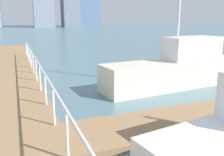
{
  "coord_description": "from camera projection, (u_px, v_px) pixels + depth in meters",
  "views": [
    {
      "loc": [
        -3.97,
        0.22,
        3.15
      ],
      "look_at": [
        -0.79,
        8.27,
        1.1
      ],
      "focal_mm": 39.37,
      "sensor_mm": 36.0,
      "label": 1
    }
  ],
  "objects": [
    {
      "name": "boardwalk_railing",
      "position": [
        45.0,
        80.0,
        8.01
      ],
      "size": [
        0.06,
        24.99,
        1.08
      ],
      "color": "white",
      "rests_on": "boardwalk"
    },
    {
      "name": "floating_dock",
      "position": [
        215.0,
        114.0,
        8.17
      ],
      "size": [
        11.09,
        2.0,
        0.18
      ],
      "primitive_type": "cube",
      "color": "#93704C",
      "rests_on": "ground_plane"
    },
    {
      "name": "ground_plane",
      "position": [
        68.0,
        60.0,
        20.05
      ],
      "size": [
        300.0,
        300.0,
        0.0
      ],
      "primitive_type": "plane",
      "color": "slate"
    },
    {
      "name": "moored_boat_3",
      "position": [
        179.0,
        68.0,
        11.86
      ],
      "size": [
        7.61,
        2.35,
        7.29
      ],
      "color": "beige",
      "rests_on": "ground_plane"
    },
    {
      "name": "dock_piling_1",
      "position": [
        198.0,
        66.0,
        11.95
      ],
      "size": [
        0.3,
        0.3,
        1.93
      ],
      "primitive_type": "cylinder",
      "color": "brown",
      "rests_on": "ground_plane"
    }
  ]
}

